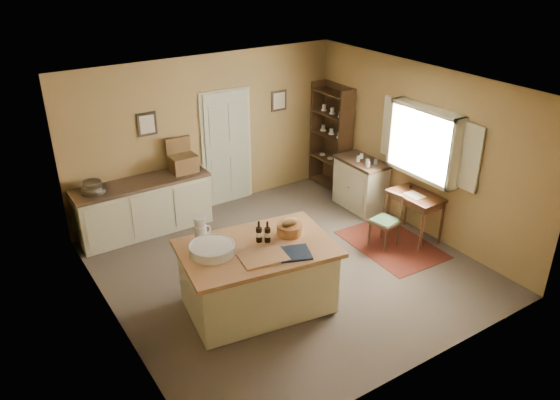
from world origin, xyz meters
The scene contains 16 objects.
ground centered at (0.00, 0.00, 0.00)m, with size 5.00×5.00×0.00m, color brown.
wall_back centered at (0.00, 2.50, 1.35)m, with size 5.00×0.10×2.70m, color olive.
wall_front centered at (0.00, -2.50, 1.35)m, with size 5.00×0.10×2.70m, color olive.
wall_left centered at (-2.50, 0.00, 1.35)m, with size 0.10×5.00×2.70m, color olive.
wall_right centered at (2.50, 0.00, 1.35)m, with size 0.10×5.00×2.70m, color olive.
ceiling centered at (0.00, 0.00, 2.70)m, with size 5.00×5.00×0.00m, color silver.
door centered at (0.35, 2.47, 1.05)m, with size 0.97×0.06×2.11m, color #A7AD94.
framed_prints centered at (0.20, 2.48, 1.72)m, with size 2.82×0.02×0.38m.
window centered at (2.42, -0.20, 1.55)m, with size 0.25×1.99×1.12m.
work_island centered at (-0.84, -0.53, 0.48)m, with size 2.09×1.53×1.20m.
sideboard centered at (-1.34, 2.20, 0.48)m, with size 2.18×0.62×1.18m.
rug centered at (1.75, -0.34, 0.00)m, with size 1.10×1.60×0.01m, color #49160E.
writing_desk centered at (2.20, -0.34, 0.66)m, with size 0.51×0.83×0.82m.
desk_chair centered at (1.63, -0.27, 0.42)m, with size 0.39×0.39×0.83m, color #301E11, non-canonical shape.
right_cabinet centered at (2.20, 0.97, 0.46)m, with size 0.54×0.97×0.99m.
shelving_unit centered at (2.35, 2.00, 0.99)m, with size 0.34×0.89×1.99m.
Camera 1 is at (-3.81, -5.64, 4.45)m, focal length 35.00 mm.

